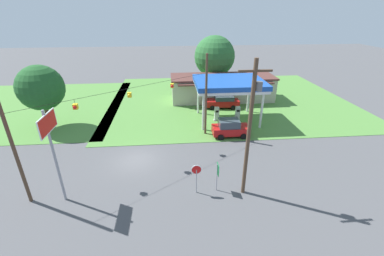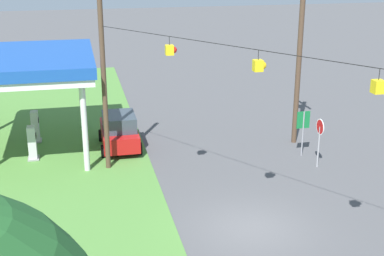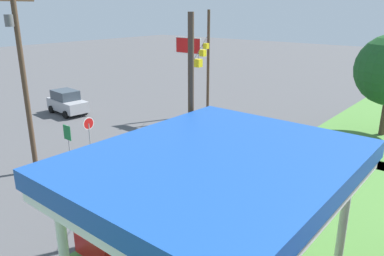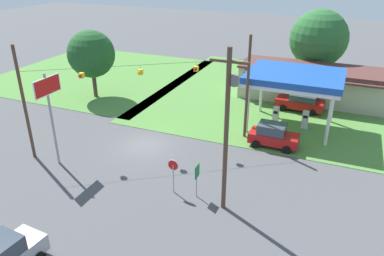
# 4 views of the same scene
# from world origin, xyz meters

# --- Properties ---
(ground_plane) EXTENTS (160.00, 160.00, 0.00)m
(ground_plane) POSITION_xyz_m (0.00, 0.00, 0.00)
(ground_plane) COLOR #4C4C4F
(gas_station_canopy) EXTENTS (8.24, 6.70, 5.22)m
(gas_station_canopy) POSITION_xyz_m (10.52, 8.67, 4.71)
(gas_station_canopy) COLOR silver
(gas_station_canopy) RESTS_ON ground
(car_at_pumps_front) EXTENTS (4.06, 2.13, 1.97)m
(car_at_pumps_front) POSITION_xyz_m (9.87, 4.20, 0.99)
(car_at_pumps_front) COLOR #AD1414
(car_at_pumps_front) RESTS_ON ground
(car_on_crossroad) EXTENTS (2.36, 4.35, 2.10)m
(car_on_crossroad) POSITION_xyz_m (0.42, -14.98, 1.05)
(car_on_crossroad) COLOR #9E9EA3
(car_on_crossroad) RESTS_ON ground
(stop_sign_roadside) EXTENTS (0.80, 0.08, 2.50)m
(stop_sign_roadside) POSITION_xyz_m (5.13, -5.13, 1.81)
(stop_sign_roadside) COLOR #99999E
(stop_sign_roadside) RESTS_ON ground
(stop_sign_overhead) EXTENTS (0.22, 2.54, 7.17)m
(stop_sign_overhead) POSITION_xyz_m (-4.65, -5.05, 5.24)
(stop_sign_overhead) COLOR gray
(stop_sign_overhead) RESTS_ON ground
(route_sign) EXTENTS (0.10, 0.70, 2.40)m
(route_sign) POSITION_xyz_m (6.76, -4.99, 1.71)
(route_sign) COLOR gray
(route_sign) RESTS_ON ground
(utility_pole_main) EXTENTS (2.20, 0.44, 10.26)m
(utility_pole_main) POSITION_xyz_m (8.79, -5.41, 5.72)
(utility_pole_main) COLOR #4C3828
(utility_pole_main) RESTS_ON ground
(signal_span_gantry) EXTENTS (14.67, 10.24, 8.94)m
(signal_span_gantry) POSITION_xyz_m (-0.00, -0.01, 4.79)
(signal_span_gantry) COLOR #4C3828
(signal_span_gantry) RESTS_ON ground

